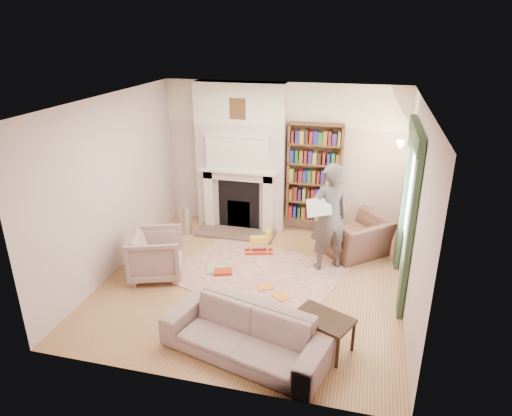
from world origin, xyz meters
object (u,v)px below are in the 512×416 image
(armchair_left, at_px, (156,254))
(sofa, at_px, (245,334))
(paraffin_heater, at_px, (186,220))
(man_reading, at_px, (329,217))
(rocking_horse, at_px, (259,242))
(coffee_table, at_px, (322,333))
(bookcase, at_px, (314,174))
(armchair_reading, at_px, (357,236))

(armchair_left, relative_size, sofa, 0.41)
(armchair_left, xyz_separation_m, sofa, (1.87, -1.48, -0.08))
(paraffin_heater, bearing_deg, man_reading, -13.77)
(man_reading, bearing_deg, sofa, 42.22)
(rocking_horse, bearing_deg, coffee_table, -75.72)
(bookcase, xyz_separation_m, rocking_horse, (-0.78, -1.16, -0.96))
(man_reading, bearing_deg, rocking_horse, -40.58)
(sofa, bearing_deg, man_reading, 88.24)
(armchair_reading, xyz_separation_m, rocking_horse, (-1.65, -0.39, -0.12))
(paraffin_heater, bearing_deg, rocking_horse, -16.78)
(armchair_left, relative_size, paraffin_heater, 1.50)
(sofa, height_order, coffee_table, sofa)
(man_reading, distance_m, paraffin_heater, 2.91)
(sofa, bearing_deg, bookcase, 100.56)
(armchair_reading, distance_m, armchair_left, 3.42)
(sofa, distance_m, paraffin_heater, 3.69)
(sofa, distance_m, coffee_table, 0.96)
(paraffin_heater, bearing_deg, armchair_left, -84.32)
(bookcase, height_order, coffee_table, bookcase)
(sofa, xyz_separation_m, rocking_horse, (-0.47, 2.61, -0.08))
(armchair_reading, height_order, armchair_left, armchair_left)
(armchair_left, distance_m, man_reading, 2.81)
(rocking_horse, bearing_deg, man_reading, -26.44)
(armchair_left, height_order, paraffin_heater, armchair_left)
(armchair_left, distance_m, sofa, 2.39)
(armchair_reading, bearing_deg, armchair_left, -15.92)
(armchair_reading, height_order, sofa, armchair_reading)
(sofa, relative_size, coffee_table, 2.89)
(coffee_table, bearing_deg, bookcase, 124.28)
(man_reading, xyz_separation_m, rocking_horse, (-1.20, 0.21, -0.68))
(armchair_left, relative_size, coffee_table, 1.17)
(bookcase, relative_size, sofa, 0.91)
(sofa, bearing_deg, coffee_table, 36.51)
(coffee_table, relative_size, rocking_horse, 1.43)
(armchair_reading, relative_size, paraffin_heater, 1.90)
(paraffin_heater, distance_m, rocking_horse, 1.63)
(bookcase, bearing_deg, coffee_table, -80.33)
(armchair_reading, bearing_deg, bookcase, -83.71)
(sofa, xyz_separation_m, man_reading, (0.73, 2.41, 0.60))
(bookcase, height_order, sofa, bookcase)
(armchair_left, distance_m, paraffin_heater, 1.62)
(paraffin_heater, bearing_deg, armchair_reading, -1.38)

